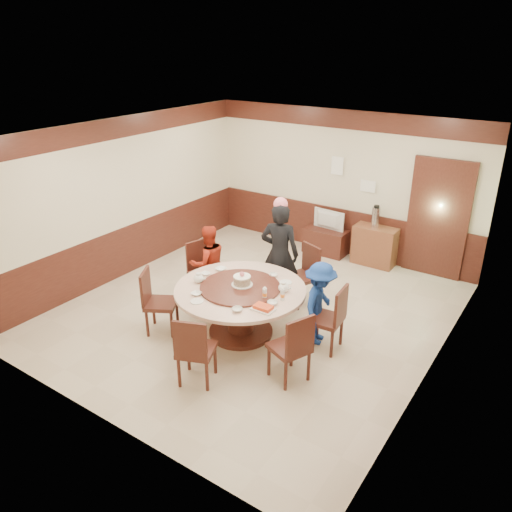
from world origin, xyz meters
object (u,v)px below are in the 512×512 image
Objects in this scene: person_blue at (320,303)px; person_red at (208,263)px; birthday_cake at (242,280)px; thermos at (376,217)px; shrimp_platter at (263,308)px; tv_stand at (326,241)px; banquet_table at (240,301)px; side_cabinet at (375,246)px; person_standing at (280,254)px; television at (327,220)px.

person_red is at bearing 75.40° from person_blue.
thermos is (0.64, 3.38, 0.09)m from birthday_cake.
shrimp_platter is at bearing 92.00° from person_red.
shrimp_platter is (1.67, -0.92, 0.13)m from person_red.
birthday_cake is 0.72m from shrimp_platter.
person_red is 1.05× the size of person_blue.
tv_stand is (-0.33, 3.35, -0.60)m from birthday_cake.
banquet_table is 1.13m from person_blue.
side_cabinet is at bearing 78.69° from birthday_cake.
banquet_table is at bearing -84.39° from tv_stand.
person_standing is 1.30m from person_blue.
banquet_table is 1.19m from person_standing.
tv_stand is at bearing 13.82° from person_blue.
thermos reaches higher than banquet_table.
thermos is at bearing 89.57° from shrimp_platter.
thermos is (-0.04, 0.00, 0.56)m from side_cabinet.
person_red is 3.39× the size of thermos.
person_red reaches higher than side_cabinet.
person_red is 1.21m from birthday_cake.
person_standing reaches higher than side_cabinet.
person_blue reaches higher than birthday_cake.
shrimp_platter reaches higher than tv_stand.
side_cabinet is (1.01, 0.03, -0.32)m from television.
person_red is 1.91m from shrimp_platter.
television is (-0.33, 3.40, 0.16)m from banquet_table.
side_cabinet is 2.11× the size of thermos.
person_red is (-1.06, 0.59, 0.11)m from banquet_table.
birthday_cake is (1.06, -0.54, 0.21)m from person_red.
person_standing is 1.32× the size of person_red.
television is at bearing -178.23° from thermos.
banquet_table reaches higher than tv_stand.
person_blue is (2.09, -0.13, -0.03)m from person_red.
person_red is at bearing 153.11° from birthday_cake.
side_cabinet is 0.57m from thermos.
person_blue reaches higher than television.
person_standing reaches higher than birthday_cake.
person_red is at bearing 151.17° from shrimp_platter.
thermos is at bearing 79.49° from banquet_table.
thermos is (0.97, 0.03, 0.25)m from television.
television is (-1.37, 2.94, 0.08)m from person_blue.
person_standing is at bearing 114.02° from shrimp_platter.
person_blue is 1.53× the size of side_cabinet.
television is 1.06m from side_cabinet.
banquet_table is 0.32m from birthday_cake.
person_standing is 1.39× the size of person_blue.
birthday_cake is 3.48m from side_cabinet.
person_standing is 1.62m from shrimp_platter.
banquet_table is 4.93× the size of thermos.
person_standing is (-0.05, 1.14, 0.32)m from banquet_table.
person_standing is 2.39m from thermos.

